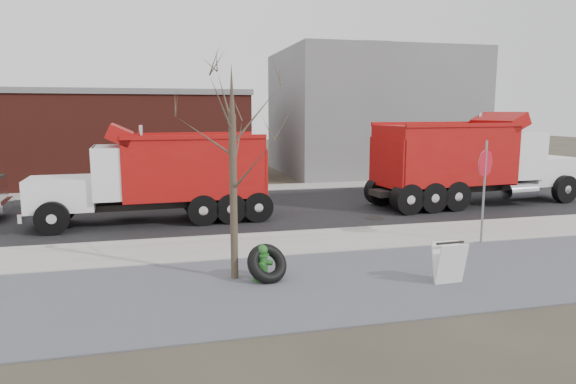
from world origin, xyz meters
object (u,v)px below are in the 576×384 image
object	(u,v)px
fire_hydrant	(262,264)
dump_truck_red_a	(470,159)
sandwich_board	(449,263)
truck_tire	(267,264)
dump_truck_red_b	(163,173)
stop_sign	(485,175)

from	to	relation	value
fire_hydrant	dump_truck_red_a	distance (m)	13.58
sandwich_board	dump_truck_red_a	bearing A→B (deg)	52.34
fire_hydrant	truck_tire	xyz separation A→B (m)	(0.10, -0.08, 0.03)
truck_tire	dump_truck_red_b	bearing A→B (deg)	107.21
truck_tire	dump_truck_red_a	world-z (taller)	dump_truck_red_a
stop_sign	dump_truck_red_a	xyz separation A→B (m)	(3.58, 6.22, -0.13)
stop_sign	sandwich_board	size ratio (longest dim) A/B	3.16
sandwich_board	dump_truck_red_b	world-z (taller)	dump_truck_red_b
stop_sign	sandwich_board	world-z (taller)	stop_sign
fire_hydrant	dump_truck_red_a	xyz separation A→B (m)	(10.84, 8.02, 1.61)
stop_sign	fire_hydrant	bearing A→B (deg)	-171.99
truck_tire	sandwich_board	world-z (taller)	sandwich_board
fire_hydrant	dump_truck_red_b	xyz separation A→B (m)	(-2.24, 7.49, 1.41)
sandwich_board	dump_truck_red_b	bearing A→B (deg)	123.90
stop_sign	dump_truck_red_b	bearing A→B (deg)	143.18
stop_sign	sandwich_board	distance (m)	4.64
truck_tire	stop_sign	size ratio (longest dim) A/B	0.37
fire_hydrant	sandwich_board	xyz separation A→B (m)	(4.24, -1.33, 0.12)
sandwich_board	dump_truck_red_a	world-z (taller)	dump_truck_red_a
dump_truck_red_b	sandwich_board	bearing A→B (deg)	123.63
fire_hydrant	truck_tire	bearing A→B (deg)	-14.44
fire_hydrant	sandwich_board	bearing A→B (deg)	6.98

